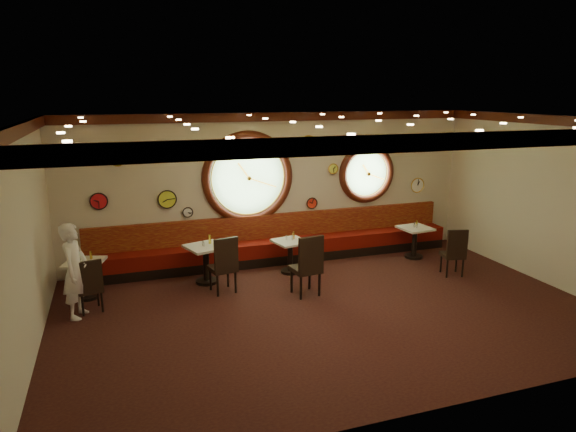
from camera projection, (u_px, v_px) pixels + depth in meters
The scene contains 50 objects.
floor at pixel (328, 310), 8.73m from camera, with size 9.00×6.00×0.00m, color black.
ceiling at pixel (332, 119), 7.98m from camera, with size 9.00×6.00×0.02m, color gold.
wall_back at pixel (275, 187), 11.11m from camera, with size 9.00×0.02×3.20m, color beige.
wall_front at pixel (440, 281), 5.60m from camera, with size 9.00×0.02×3.20m, color beige.
wall_left at pixel (25, 245), 6.93m from camera, with size 0.02×6.00×3.20m, color beige.
wall_right at pixel (547, 200), 9.77m from camera, with size 0.02×6.00×3.20m, color beige.
molding_back at pixel (275, 117), 10.71m from camera, with size 9.00×0.10×0.18m, color #3D140B.
molding_front at pixel (447, 142), 5.29m from camera, with size 9.00×0.10×0.18m, color #3D140B.
molding_left at pixel (15, 132), 6.60m from camera, with size 0.10×6.00×0.18m, color #3D140B.
molding_right at pixel (555, 120), 9.40m from camera, with size 0.10×6.00×0.18m, color #3D140B.
banquette_base at pixel (279, 257), 11.21m from camera, with size 8.00×0.55×0.20m, color black.
banquette_seat at pixel (279, 246), 11.15m from camera, with size 8.00×0.55×0.30m, color #5C0B07.
banquette_back at pixel (276, 226), 11.26m from camera, with size 8.00×0.10×0.55m, color #64070F.
porthole_left_glass at pixel (248, 178), 10.86m from camera, with size 1.66×1.66×0.02m, color #77AA66.
porthole_left_frame at pixel (248, 178), 10.85m from camera, with size 1.98×1.98×0.18m, color #3D140B.
porthole_left_ring at pixel (248, 178), 10.82m from camera, with size 1.61×1.61×0.03m, color gold.
porthole_right_glass at pixel (366, 173), 11.76m from camera, with size 1.10×1.10×0.02m, color #77AA66.
porthole_right_frame at pixel (367, 173), 11.74m from camera, with size 1.38×1.38×0.18m, color #3D140B.
porthole_right_ring at pixel (367, 174), 11.71m from camera, with size 1.09×1.09×0.03m, color gold.
wall_clock_0 at pixel (117, 159), 9.89m from camera, with size 0.26×0.26×0.03m, color #82B023.
wall_clock_1 at pixel (308, 143), 11.09m from camera, with size 0.30×0.30×0.03m, color #85BA3A.
wall_clock_2 at pixel (188, 212), 10.57m from camera, with size 0.20×0.20×0.03m, color white.
wall_clock_3 at pixel (167, 199), 10.37m from camera, with size 0.36×0.36×0.03m, color yellow.
wall_clock_4 at pixel (180, 152), 10.25m from camera, with size 0.24×0.24×0.03m, color black.
wall_clock_5 at pixel (417, 185), 12.23m from camera, with size 0.34×0.34×0.03m, color white.
wall_clock_6 at pixel (410, 146), 11.93m from camera, with size 0.28×0.28×0.03m, color black.
wall_clock_7 at pixel (312, 203), 11.44m from camera, with size 0.24×0.24×0.03m, color red.
wall_clock_8 at pixel (99, 201), 9.95m from camera, with size 0.32×0.32×0.03m, color red.
wall_clock_9 at pixel (333, 169), 11.42m from camera, with size 0.22×0.22×0.03m, color #DCE94D.
table_a at pixel (85, 275), 9.14m from camera, with size 0.79×0.79×0.70m.
table_b at pixel (206, 259), 9.88m from camera, with size 0.86×0.86×0.75m.
table_c at pixel (290, 252), 10.45m from camera, with size 0.74×0.74×0.68m.
table_d at pixel (415, 238), 11.40m from camera, with size 0.70×0.70×0.70m.
chair_a at pixel (90, 283), 8.50m from camera, with size 0.47×0.47×0.58m.
chair_b at pixel (224, 261), 9.32m from camera, with size 0.53×0.53×0.67m.
chair_c at pixel (308, 262), 9.18m from camera, with size 0.53×0.53×0.71m.
chair_d at pixel (455, 249), 10.21m from camera, with size 0.50×0.50×0.61m.
condiment_a_salt at pixel (81, 258), 9.13m from camera, with size 0.03×0.03×0.09m, color #BBBBBF.
condiment_b_salt at pixel (203, 243), 9.79m from camera, with size 0.04×0.04×0.10m, color silver.
condiment_c_salt at pixel (286, 237), 10.44m from camera, with size 0.03×0.03×0.09m, color silver.
condiment_d_salt at pixel (415, 225), 11.32m from camera, with size 0.04×0.04×0.11m, color silver.
condiment_a_pepper at pixel (84, 259), 9.04m from camera, with size 0.04×0.04×0.11m, color silver.
condiment_b_pepper at pixel (204, 244), 9.76m from camera, with size 0.03×0.03×0.09m, color silver.
condiment_c_pepper at pixel (292, 238), 10.42m from camera, with size 0.04×0.04×0.10m, color #B8B9BD.
condiment_d_pepper at pixel (417, 226), 11.25m from camera, with size 0.03×0.03×0.09m, color silver.
condiment_a_bottle at pixel (91, 255), 9.19m from camera, with size 0.04×0.04×0.14m, color gold.
condiment_b_bottle at pixel (210, 239), 9.93m from camera, with size 0.05×0.05×0.17m, color yellow.
condiment_c_bottle at pixel (293, 235), 10.48m from camera, with size 0.05×0.05×0.16m, color gold.
condiment_d_bottle at pixel (417, 223), 11.38m from camera, with size 0.04×0.04×0.14m, color gold.
waiter at pixel (75, 271), 8.31m from camera, with size 0.58×0.38×1.59m, color white.
Camera 1 is at (-3.28, -7.45, 3.60)m, focal length 32.00 mm.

